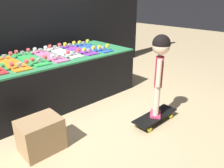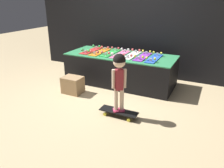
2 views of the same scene
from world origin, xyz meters
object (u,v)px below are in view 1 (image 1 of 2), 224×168
skateboard_purple_on_rack (79,49)px  skateboard_pink_on_rack (49,55)px  skateboard_green_on_rack (31,58)px  skateboard_orange_on_rack (12,63)px  child (160,61)px  storage_box (41,135)px  skateboard_blue_on_rack (93,47)px  skateboard_on_floor (155,116)px  skateboard_white_on_rack (64,52)px

skateboard_purple_on_rack → skateboard_pink_on_rack: bearing=-178.0°
skateboard_green_on_rack → skateboard_orange_on_rack: bearing=-172.0°
child → storage_box: bearing=125.5°
skateboard_orange_on_rack → storage_box: (-0.13, -0.85, -0.48)m
skateboard_blue_on_rack → child: 1.30m
storage_box → skateboard_purple_on_rack: bearing=39.5°
skateboard_purple_on_rack → skateboard_on_floor: skateboard_purple_on_rack is taller
skateboard_green_on_rack → child: (0.79, -1.32, 0.09)m
skateboard_green_on_rack → skateboard_pink_on_rack: (0.24, -0.02, 0.00)m
skateboard_green_on_rack → skateboard_blue_on_rack: (0.94, -0.03, 0.00)m
skateboard_pink_on_rack → skateboard_on_floor: skateboard_pink_on_rack is taller
skateboard_pink_on_rack → skateboard_purple_on_rack: (0.47, 0.02, 0.00)m
child → skateboard_blue_on_rack: bearing=49.1°
skateboard_on_floor → skateboard_green_on_rack: bearing=121.0°
child → skateboard_orange_on_rack: bearing=94.5°
skateboard_orange_on_rack → skateboard_green_on_rack: 0.24m
child → skateboard_green_on_rack: bearing=86.8°
skateboard_pink_on_rack → skateboard_on_floor: (0.55, -1.30, -0.56)m
skateboard_orange_on_rack → storage_box: size_ratio=1.91×
skateboard_white_on_rack → skateboard_pink_on_rack: bearing=-171.6°
skateboard_orange_on_rack → skateboard_on_floor: size_ratio=1.17×
skateboard_white_on_rack → skateboard_blue_on_rack: 0.47m
skateboard_on_floor → child: size_ratio=0.67×
skateboard_on_floor → storage_box: bearing=159.7°
skateboard_white_on_rack → skateboard_on_floor: (0.32, -1.33, -0.56)m
skateboard_white_on_rack → storage_box: size_ratio=1.91×
child → skateboard_on_floor: bearing=-124.1°
skateboard_pink_on_rack → skateboard_white_on_rack: bearing=8.4°
skateboard_purple_on_rack → child: (0.08, -1.31, 0.09)m
skateboard_green_on_rack → storage_box: size_ratio=1.91×
skateboard_blue_on_rack → skateboard_pink_on_rack: bearing=179.3°
skateboard_orange_on_rack → skateboard_blue_on_rack: 1.18m
skateboard_orange_on_rack → skateboard_purple_on_rack: same height
skateboard_blue_on_rack → skateboard_green_on_rack: bearing=178.3°
skateboard_pink_on_rack → child: bearing=-66.9°
skateboard_on_floor → skateboard_orange_on_rack: bearing=128.6°
skateboard_pink_on_rack → child: 1.41m
child → storage_box: child is taller
skateboard_white_on_rack → skateboard_on_floor: size_ratio=1.17×
skateboard_blue_on_rack → storage_box: size_ratio=1.91×
skateboard_white_on_rack → skateboard_on_floor: bearing=-76.5°
skateboard_pink_on_rack → skateboard_blue_on_rack: same height
skateboard_green_on_rack → skateboard_white_on_rack: (0.47, 0.02, 0.00)m
skateboard_orange_on_rack → skateboard_blue_on_rack: (1.18, 0.01, 0.00)m
child → skateboard_white_on_rack: bearing=69.3°
skateboard_green_on_rack → child: child is taller
skateboard_blue_on_rack → skateboard_purple_on_rack: bearing=173.8°
skateboard_green_on_rack → skateboard_blue_on_rack: bearing=-1.7°
skateboard_white_on_rack → storage_box: skateboard_white_on_rack is taller
storage_box → skateboard_pink_on_rack: bearing=55.2°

